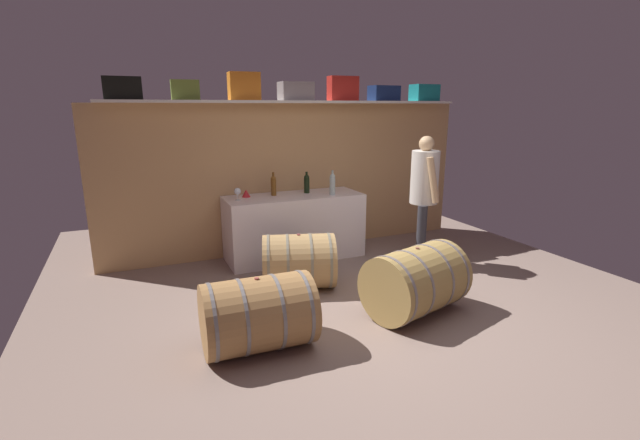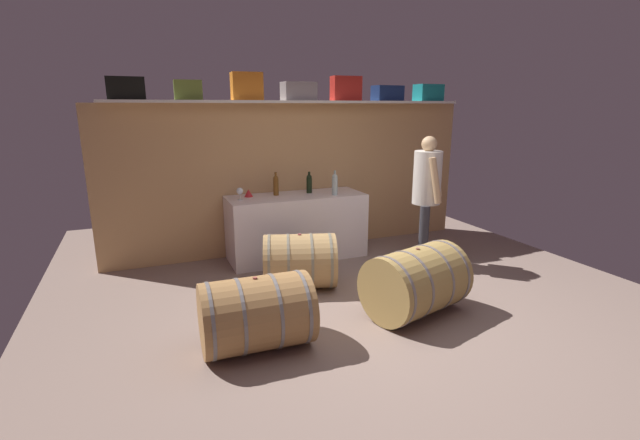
{
  "view_description": "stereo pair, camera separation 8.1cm",
  "coord_description": "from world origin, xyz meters",
  "px_view_note": "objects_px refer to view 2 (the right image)",
  "views": [
    {
      "loc": [
        -2.06,
        -3.18,
        1.97
      ],
      "look_at": [
        -0.43,
        0.58,
        0.91
      ],
      "focal_mm": 24.81,
      "sensor_mm": 36.0,
      "label": 1
    },
    {
      "loc": [
        -1.99,
        -3.21,
        1.97
      ],
      "look_at": [
        -0.43,
        0.58,
        0.91
      ],
      "focal_mm": 24.81,
      "sensor_mm": 36.0,
      "label": 2
    }
  ],
  "objects_px": {
    "wine_barrel_near": "(300,261)",
    "wine_barrel_far": "(416,282)",
    "work_cabinet": "(297,226)",
    "toolcase_red": "(346,89)",
    "winemaker_pouring": "(427,187)",
    "toolcase_olive": "(188,90)",
    "wine_bottle_clear": "(335,184)",
    "wine_bottle_dark": "(309,183)",
    "wine_bottle_amber": "(276,185)",
    "wine_barrel_flank": "(256,314)",
    "toolcase_black": "(125,88)",
    "toolcase_teal": "(428,93)",
    "wine_glass": "(240,191)",
    "toolcase_navy": "(387,93)",
    "toolcase_grey": "(299,91)",
    "red_funnel": "(249,193)",
    "toolcase_orange": "(247,86)"
  },
  "relations": [
    {
      "from": "toolcase_black",
      "to": "wine_barrel_far",
      "type": "height_order",
      "value": "toolcase_black"
    },
    {
      "from": "toolcase_orange",
      "to": "winemaker_pouring",
      "type": "distance_m",
      "value": 2.54
    },
    {
      "from": "toolcase_red",
      "to": "winemaker_pouring",
      "type": "xyz_separation_m",
      "value": [
        0.61,
        -1.09,
        -1.2
      ]
    },
    {
      "from": "wine_barrel_flank",
      "to": "wine_bottle_amber",
      "type": "bearing_deg",
      "value": 70.67
    },
    {
      "from": "toolcase_teal",
      "to": "red_funnel",
      "type": "relative_size",
      "value": 3.45
    },
    {
      "from": "wine_bottle_clear",
      "to": "toolcase_olive",
      "type": "bearing_deg",
      "value": 166.55
    },
    {
      "from": "wine_bottle_clear",
      "to": "wine_bottle_dark",
      "type": "height_order",
      "value": "wine_bottle_clear"
    },
    {
      "from": "toolcase_navy",
      "to": "wine_barrel_flank",
      "type": "relative_size",
      "value": 0.45
    },
    {
      "from": "wine_barrel_flank",
      "to": "winemaker_pouring",
      "type": "relative_size",
      "value": 0.56
    },
    {
      "from": "wine_bottle_clear",
      "to": "wine_barrel_far",
      "type": "relative_size",
      "value": 0.3
    },
    {
      "from": "toolcase_olive",
      "to": "red_funnel",
      "type": "xyz_separation_m",
      "value": [
        0.64,
        -0.1,
        -1.25
      ]
    },
    {
      "from": "work_cabinet",
      "to": "wine_barrel_near",
      "type": "height_order",
      "value": "work_cabinet"
    },
    {
      "from": "toolcase_olive",
      "to": "work_cabinet",
      "type": "xyz_separation_m",
      "value": [
        1.24,
        -0.24,
        -1.72
      ]
    },
    {
      "from": "toolcase_olive",
      "to": "winemaker_pouring",
      "type": "distance_m",
      "value": 3.09
    },
    {
      "from": "toolcase_teal",
      "to": "wine_barrel_flank",
      "type": "xyz_separation_m",
      "value": [
        -3.21,
        -2.29,
        -1.84
      ]
    },
    {
      "from": "red_funnel",
      "to": "toolcase_orange",
      "type": "bearing_deg",
      "value": 61.46
    },
    {
      "from": "toolcase_red",
      "to": "work_cabinet",
      "type": "relative_size",
      "value": 0.22
    },
    {
      "from": "toolcase_grey",
      "to": "wine_bottle_clear",
      "type": "distance_m",
      "value": 1.28
    },
    {
      "from": "wine_barrel_flank",
      "to": "toolcase_orange",
      "type": "bearing_deg",
      "value": 78.69
    },
    {
      "from": "work_cabinet",
      "to": "toolcase_olive",
      "type": "bearing_deg",
      "value": 168.95
    },
    {
      "from": "work_cabinet",
      "to": "red_funnel",
      "type": "relative_size",
      "value": 16.2
    },
    {
      "from": "wine_bottle_amber",
      "to": "wine_barrel_flank",
      "type": "relative_size",
      "value": 0.33
    },
    {
      "from": "wine_bottle_amber",
      "to": "toolcase_navy",
      "type": "bearing_deg",
      "value": 4.83
    },
    {
      "from": "toolcase_olive",
      "to": "wine_bottle_clear",
      "type": "xyz_separation_m",
      "value": [
        1.71,
        -0.41,
        -1.16
      ]
    },
    {
      "from": "toolcase_navy",
      "to": "toolcase_orange",
      "type": "bearing_deg",
      "value": 176.56
    },
    {
      "from": "toolcase_orange",
      "to": "wine_barrel_flank",
      "type": "xyz_separation_m",
      "value": [
        -0.54,
        -2.29,
        -1.89
      ]
    },
    {
      "from": "winemaker_pouring",
      "to": "toolcase_olive",
      "type": "bearing_deg",
      "value": -75.23
    },
    {
      "from": "toolcase_orange",
      "to": "wine_barrel_far",
      "type": "bearing_deg",
      "value": -62.56
    },
    {
      "from": "toolcase_grey",
      "to": "wine_bottle_amber",
      "type": "distance_m",
      "value": 1.24
    },
    {
      "from": "wine_barrel_near",
      "to": "winemaker_pouring",
      "type": "relative_size",
      "value": 0.57
    },
    {
      "from": "toolcase_red",
      "to": "winemaker_pouring",
      "type": "relative_size",
      "value": 0.24
    },
    {
      "from": "wine_barrel_near",
      "to": "wine_barrel_far",
      "type": "bearing_deg",
      "value": -34.23
    },
    {
      "from": "wine_bottle_amber",
      "to": "wine_glass",
      "type": "height_order",
      "value": "wine_bottle_amber"
    },
    {
      "from": "toolcase_teal",
      "to": "winemaker_pouring",
      "type": "relative_size",
      "value": 0.23
    },
    {
      "from": "wine_barrel_far",
      "to": "wine_bottle_dark",
      "type": "bearing_deg",
      "value": 81.97
    },
    {
      "from": "toolcase_red",
      "to": "toolcase_teal",
      "type": "xyz_separation_m",
      "value": [
        1.33,
        0.0,
        -0.04
      ]
    },
    {
      "from": "winemaker_pouring",
      "to": "toolcase_teal",
      "type": "bearing_deg",
      "value": -176.13
    },
    {
      "from": "toolcase_orange",
      "to": "toolcase_red",
      "type": "relative_size",
      "value": 0.94
    },
    {
      "from": "toolcase_navy",
      "to": "winemaker_pouring",
      "type": "bearing_deg",
      "value": -95.28
    },
    {
      "from": "toolcase_red",
      "to": "wine_barrel_far",
      "type": "bearing_deg",
      "value": -95.47
    },
    {
      "from": "wine_bottle_clear",
      "to": "work_cabinet",
      "type": "bearing_deg",
      "value": 160.52
    },
    {
      "from": "toolcase_red",
      "to": "winemaker_pouring",
      "type": "bearing_deg",
      "value": -58.54
    },
    {
      "from": "toolcase_grey",
      "to": "red_funnel",
      "type": "xyz_separation_m",
      "value": [
        -0.73,
        -0.1,
        -1.26
      ]
    },
    {
      "from": "work_cabinet",
      "to": "wine_barrel_far",
      "type": "xyz_separation_m",
      "value": [
        0.5,
        -2.02,
        -0.09
      ]
    },
    {
      "from": "toolcase_navy",
      "to": "toolcase_teal",
      "type": "relative_size",
      "value": 1.08
    },
    {
      "from": "toolcase_grey",
      "to": "wine_barrel_far",
      "type": "relative_size",
      "value": 0.4
    },
    {
      "from": "wine_bottle_amber",
      "to": "red_funnel",
      "type": "height_order",
      "value": "wine_bottle_amber"
    },
    {
      "from": "toolcase_orange",
      "to": "toolcase_grey",
      "type": "xyz_separation_m",
      "value": [
        0.67,
        0.0,
        -0.05
      ]
    },
    {
      "from": "red_funnel",
      "to": "winemaker_pouring",
      "type": "relative_size",
      "value": 0.07
    },
    {
      "from": "winemaker_pouring",
      "to": "work_cabinet",
      "type": "bearing_deg",
      "value": -83.85
    }
  ]
}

